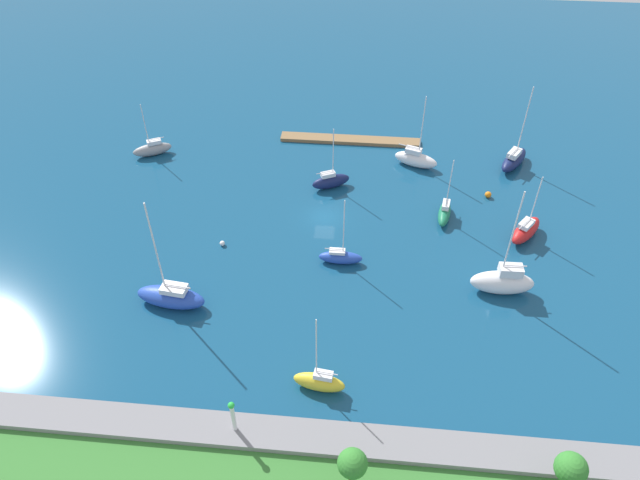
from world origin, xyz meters
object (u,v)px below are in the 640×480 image
sailboat_white_center_basin (416,159)px  sailboat_red_outer_mooring (526,230)px  park_tree_center (352,464)px  park_tree_mideast (571,468)px  sailboat_navy_lone_south (514,159)px  sailboat_yellow_along_channel (319,382)px  sailboat_gray_inner_mooring (152,149)px  mooring_buoy_orange (488,195)px  sailboat_blue_mid_basin (171,296)px  pier_dock (350,140)px  harbor_beacon (233,414)px  sailboat_white_far_north (503,281)px  sailboat_green_far_south (445,213)px  mooring_buoy_white (222,243)px  sailboat_blue_lone_north (340,257)px  sailboat_navy_by_breakwater (331,181)px

sailboat_white_center_basin → sailboat_red_outer_mooring: size_ratio=1.24×
park_tree_center → park_tree_mideast: park_tree_center is taller
sailboat_white_center_basin → sailboat_navy_lone_south: size_ratio=0.90×
sailboat_white_center_basin → sailboat_yellow_along_channel: (9.63, 36.92, -0.11)m
sailboat_gray_inner_mooring → mooring_buoy_orange: size_ratio=9.63×
sailboat_red_outer_mooring → sailboat_blue_mid_basin: bearing=147.3°
park_tree_center → sailboat_yellow_along_channel: 10.47m
pier_dock → sailboat_yellow_along_channel: size_ratio=2.14×
sailboat_navy_lone_south → park_tree_center: bearing=-170.7°
sailboat_yellow_along_channel → harbor_beacon: bearing=47.8°
sailboat_navy_lone_south → sailboat_white_far_north: bearing=-159.7°
pier_dock → sailboat_white_far_north: (-17.62, 28.39, 1.24)m
harbor_beacon → park_tree_mideast: park_tree_mideast is taller
park_tree_mideast → sailboat_green_far_south: 34.73m
sailboat_white_center_basin → mooring_buoy_orange: size_ratio=12.81×
sailboat_white_far_north → mooring_buoy_white: 31.44m
mooring_buoy_orange → park_tree_mideast: bearing=91.0°
park_tree_mideast → sailboat_blue_lone_north: size_ratio=0.54×
sailboat_white_far_north → mooring_buoy_orange: bearing=-93.5°
sailboat_white_center_basin → pier_dock: bearing=168.5°
sailboat_blue_mid_basin → sailboat_white_far_north: sailboat_blue_mid_basin is taller
sailboat_navy_by_breakwater → sailboat_yellow_along_channel: bearing=-112.4°
sailboat_white_center_basin → mooring_buoy_orange: (-9.08, 6.29, -0.71)m
sailboat_navy_lone_south → mooring_buoy_orange: bearing=-177.6°
sailboat_blue_lone_north → mooring_buoy_orange: sailboat_blue_lone_north is taller
pier_dock → harbor_beacon: (6.93, 47.92, 3.33)m
sailboat_yellow_along_channel → sailboat_navy_by_breakwater: 30.88m
sailboat_navy_by_breakwater → pier_dock: bearing=55.4°
sailboat_green_far_south → sailboat_white_center_basin: bearing=-153.6°
harbor_beacon → sailboat_blue_lone_north: 23.70m
sailboat_blue_mid_basin → sailboat_navy_by_breakwater: sailboat_blue_mid_basin is taller
harbor_beacon → sailboat_navy_lone_south: bearing=-124.0°
sailboat_green_far_south → sailboat_white_far_north: 13.00m
park_tree_center → sailboat_red_outer_mooring: bearing=-119.9°
park_tree_center → sailboat_blue_lone_north: sailboat_blue_lone_north is taller
park_tree_center → sailboat_green_far_south: (-9.49, -35.15, -3.53)m
mooring_buoy_white → park_tree_mideast: bearing=140.8°
sailboat_gray_inner_mooring → pier_dock: bearing=165.8°
harbor_beacon → sailboat_red_outer_mooring: size_ratio=0.44×
pier_dock → mooring_buoy_white: 27.52m
sailboat_navy_lone_south → sailboat_white_far_north: size_ratio=0.88×
sailboat_yellow_along_channel → mooring_buoy_orange: 35.89m
sailboat_white_center_basin → sailboat_navy_lone_south: 13.36m
sailboat_blue_lone_north → sailboat_white_center_basin: (-8.88, -20.12, 0.32)m
park_tree_center → harbor_beacon: bearing=-20.8°
sailboat_blue_lone_north → sailboat_white_center_basin: sailboat_white_center_basin is taller
sailboat_blue_lone_north → park_tree_center: bearing=-84.8°
pier_dock → sailboat_red_outer_mooring: size_ratio=2.37×
park_tree_center → mooring_buoy_orange: 42.98m
pier_dock → sailboat_blue_lone_north: sailboat_blue_lone_north is taller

